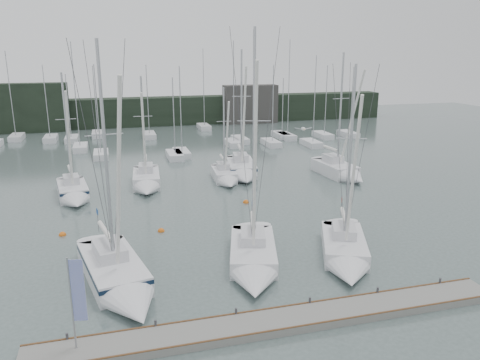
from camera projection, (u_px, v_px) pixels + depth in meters
name	position (u px, v px, depth m)	size (l,w,h in m)	color
ground	(251.00, 279.00, 27.82)	(160.00, 160.00, 0.00)	#4D5D5A
dock	(280.00, 321.00, 23.13)	(24.00, 2.00, 0.40)	slate
far_treeline	(152.00, 111.00, 84.72)	(90.00, 4.00, 5.00)	black
far_building_left	(31.00, 108.00, 77.30)	(12.00, 3.00, 8.00)	black
far_building_right	(250.00, 104.00, 87.24)	(10.00, 3.00, 7.00)	#3C3937
mast_forest	(163.00, 141.00, 67.79)	(57.74, 25.86, 14.79)	white
sailboat_near_left	(121.00, 282.00, 26.26)	(4.94, 10.38, 14.77)	white
sailboat_near_center	(254.00, 264.00, 28.60)	(5.18, 9.42, 15.48)	white
sailboat_near_right	(346.00, 257.00, 29.67)	(5.82, 8.88, 13.34)	white
sailboat_mid_a	(74.00, 194.00, 42.35)	(3.49, 7.52, 12.12)	white
sailboat_mid_b	(147.00, 183.00, 46.01)	(3.17, 8.15, 11.64)	white
sailboat_mid_c	(226.00, 178.00, 48.14)	(2.63, 6.82, 10.29)	white
sailboat_mid_d	(243.00, 171.00, 50.25)	(4.22, 9.06, 14.20)	white
sailboat_mid_e	(343.00, 172.00, 49.73)	(3.48, 8.14, 13.85)	white
buoy_a	(161.00, 231.00, 35.18)	(0.51, 0.51, 0.51)	orange
buoy_b	(246.00, 203.00, 41.82)	(0.55, 0.55, 0.55)	orange
buoy_c	(63.00, 235.00, 34.45)	(0.53, 0.53, 0.53)	orange
dock_banner	(76.00, 296.00, 20.09)	(0.66, 0.17, 4.36)	#A2A5AA
seagull	(303.00, 129.00, 26.28)	(0.99, 0.46, 0.20)	silver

